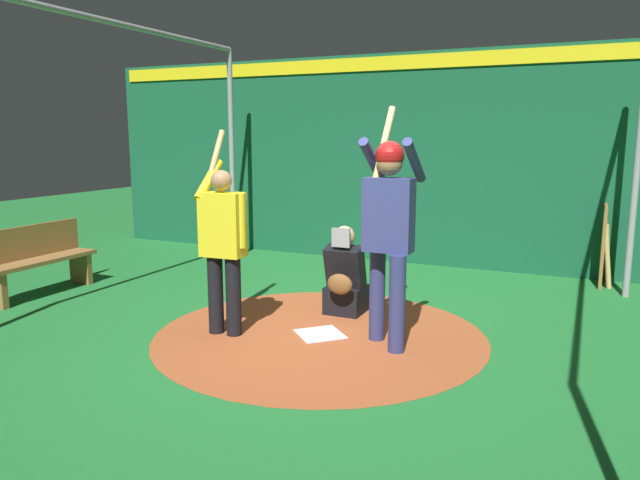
# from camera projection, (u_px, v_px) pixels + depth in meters

# --- Properties ---
(ground_plane) EXTENTS (27.04, 27.04, 0.00)m
(ground_plane) POSITION_uv_depth(u_px,v_px,m) (320.00, 335.00, 5.87)
(ground_plane) COLOR #1E6B2D
(dirt_circle) EXTENTS (3.24, 3.24, 0.01)m
(dirt_circle) POSITION_uv_depth(u_px,v_px,m) (320.00, 335.00, 5.86)
(dirt_circle) COLOR #9E4C28
(dirt_circle) RESTS_ON ground
(home_plate) EXTENTS (0.59, 0.59, 0.01)m
(home_plate) POSITION_uv_depth(u_px,v_px,m) (320.00, 334.00, 5.86)
(home_plate) COLOR white
(home_plate) RESTS_ON dirt_circle
(batter) EXTENTS (0.68, 0.49, 2.21)m
(batter) POSITION_uv_depth(u_px,v_px,m) (388.00, 222.00, 5.40)
(batter) COLOR navy
(batter) RESTS_ON ground
(catcher) EXTENTS (0.58, 0.40, 0.98)m
(catcher) POSITION_uv_depth(u_px,v_px,m) (345.00, 279.00, 6.51)
(catcher) COLOR black
(catcher) RESTS_ON ground
(visitor) EXTENTS (0.54, 0.51, 1.99)m
(visitor) POSITION_uv_depth(u_px,v_px,m) (223.00, 241.00, 5.76)
(visitor) COLOR black
(visitor) RESTS_ON ground
(back_wall) EXTENTS (0.23, 11.04, 3.13)m
(back_wall) POSITION_uv_depth(u_px,v_px,m) (423.00, 159.00, 8.91)
(back_wall) COLOR #145133
(back_wall) RESTS_ON ground
(cage_frame) EXTENTS (5.74, 5.66, 3.24)m
(cage_frame) POSITION_uv_depth(u_px,v_px,m) (320.00, 101.00, 5.47)
(cage_frame) COLOR gray
(cage_frame) RESTS_ON ground
(bat_rack) EXTENTS (0.82, 0.20, 1.05)m
(bat_rack) POSITION_uv_depth(u_px,v_px,m) (604.00, 247.00, 7.85)
(bat_rack) COLOR olive
(bat_rack) RESTS_ON ground
(bench) EXTENTS (1.49, 0.36, 0.85)m
(bench) POSITION_uv_depth(u_px,v_px,m) (37.00, 260.00, 7.30)
(bench) COLOR olive
(bench) RESTS_ON ground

